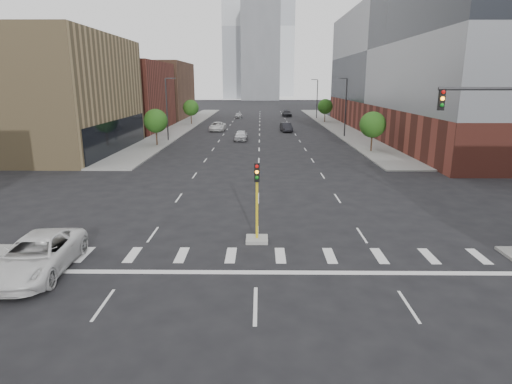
{
  "coord_description": "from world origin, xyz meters",
  "views": [
    {
      "loc": [
        0.19,
        -13.12,
        8.51
      ],
      "look_at": [
        -0.06,
        10.15,
        2.5
      ],
      "focal_mm": 30.0,
      "sensor_mm": 36.0,
      "label": 1
    }
  ],
  "objects_px": {
    "car_deep_right": "(287,113)",
    "car_near_left": "(241,135)",
    "car_far_left": "(218,126)",
    "car_mid_right": "(286,127)",
    "parked_minivan": "(37,255)",
    "median_traffic_signal": "(257,225)",
    "car_distant": "(239,115)"
  },
  "relations": [
    {
      "from": "car_mid_right",
      "to": "car_deep_right",
      "type": "xyz_separation_m",
      "value": [
        2.13,
        33.89,
        -0.0
      ]
    },
    {
      "from": "median_traffic_signal",
      "to": "parked_minivan",
      "type": "bearing_deg",
      "value": -157.84
    },
    {
      "from": "car_mid_right",
      "to": "car_far_left",
      "type": "relative_size",
      "value": 0.84
    },
    {
      "from": "car_near_left",
      "to": "car_mid_right",
      "type": "distance_m",
      "value": 13.83
    },
    {
      "from": "car_mid_right",
      "to": "car_far_left",
      "type": "height_order",
      "value": "same"
    },
    {
      "from": "car_near_left",
      "to": "car_distant",
      "type": "xyz_separation_m",
      "value": [
        -2.41,
        40.95,
        -0.11
      ]
    },
    {
      "from": "car_far_left",
      "to": "parked_minivan",
      "type": "relative_size",
      "value": 0.91
    },
    {
      "from": "car_mid_right",
      "to": "car_distant",
      "type": "xyz_separation_m",
      "value": [
        -9.83,
        29.28,
        -0.1
      ]
    },
    {
      "from": "car_far_left",
      "to": "car_deep_right",
      "type": "bearing_deg",
      "value": 67.84
    },
    {
      "from": "car_far_left",
      "to": "car_deep_right",
      "type": "relative_size",
      "value": 1.05
    },
    {
      "from": "car_far_left",
      "to": "parked_minivan",
      "type": "distance_m",
      "value": 58.77
    },
    {
      "from": "car_far_left",
      "to": "parked_minivan",
      "type": "bearing_deg",
      "value": -90.89
    },
    {
      "from": "car_near_left",
      "to": "car_deep_right",
      "type": "xyz_separation_m",
      "value": [
        9.55,
        45.57,
        -0.01
      ]
    },
    {
      "from": "car_far_left",
      "to": "car_deep_right",
      "type": "distance_m",
      "value": 35.6
    },
    {
      "from": "parked_minivan",
      "to": "car_distant",
      "type": "bearing_deg",
      "value": 84.04
    },
    {
      "from": "median_traffic_signal",
      "to": "parked_minivan",
      "type": "distance_m",
      "value": 10.8
    },
    {
      "from": "median_traffic_signal",
      "to": "car_near_left",
      "type": "xyz_separation_m",
      "value": [
        -2.74,
        41.68,
        -0.2
      ]
    },
    {
      "from": "car_distant",
      "to": "car_mid_right",
      "type": "bearing_deg",
      "value": -67.91
    },
    {
      "from": "car_mid_right",
      "to": "parked_minivan",
      "type": "bearing_deg",
      "value": -111.15
    },
    {
      "from": "median_traffic_signal",
      "to": "car_far_left",
      "type": "relative_size",
      "value": 0.79
    },
    {
      "from": "car_mid_right",
      "to": "car_distant",
      "type": "relative_size",
      "value": 1.2
    },
    {
      "from": "car_deep_right",
      "to": "car_near_left",
      "type": "bearing_deg",
      "value": -103.75
    },
    {
      "from": "median_traffic_signal",
      "to": "car_deep_right",
      "type": "relative_size",
      "value": 0.83
    },
    {
      "from": "car_near_left",
      "to": "car_mid_right",
      "type": "relative_size",
      "value": 0.97
    },
    {
      "from": "car_near_left",
      "to": "car_far_left",
      "type": "relative_size",
      "value": 0.82
    },
    {
      "from": "car_mid_right",
      "to": "car_deep_right",
      "type": "bearing_deg",
      "value": 79.59
    },
    {
      "from": "car_deep_right",
      "to": "parked_minivan",
      "type": "relative_size",
      "value": 0.87
    },
    {
      "from": "car_near_left",
      "to": "median_traffic_signal",
      "type": "bearing_deg",
      "value": -84.47
    },
    {
      "from": "car_mid_right",
      "to": "car_distant",
      "type": "bearing_deg",
      "value": 101.74
    },
    {
      "from": "car_near_left",
      "to": "parked_minivan",
      "type": "bearing_deg",
      "value": -97.25
    },
    {
      "from": "car_mid_right",
      "to": "parked_minivan",
      "type": "xyz_separation_m",
      "value": [
        -14.68,
        -57.42,
        0.07
      ]
    },
    {
      "from": "car_near_left",
      "to": "parked_minivan",
      "type": "relative_size",
      "value": 0.75
    }
  ]
}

